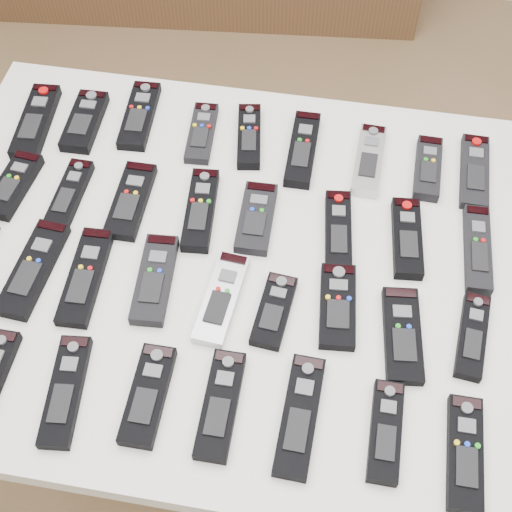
% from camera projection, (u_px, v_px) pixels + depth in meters
% --- Properties ---
extents(ground, '(4.00, 4.00, 0.00)m').
position_uv_depth(ground, '(218.00, 420.00, 1.93)').
color(ground, olive).
rests_on(ground, ground).
extents(table, '(1.25, 0.88, 0.78)m').
position_uv_depth(table, '(256.00, 280.00, 1.33)').
color(table, white).
rests_on(table, ground).
extents(remote_0, '(0.07, 0.20, 0.02)m').
position_uv_depth(remote_0, '(36.00, 122.00, 1.46)').
color(remote_0, black).
rests_on(remote_0, table).
extents(remote_1, '(0.07, 0.16, 0.02)m').
position_uv_depth(remote_1, '(85.00, 121.00, 1.47)').
color(remote_1, black).
rests_on(remote_1, table).
extents(remote_2, '(0.07, 0.19, 0.02)m').
position_uv_depth(remote_2, '(139.00, 115.00, 1.48)').
color(remote_2, black).
rests_on(remote_2, table).
extents(remote_3, '(0.06, 0.16, 0.02)m').
position_uv_depth(remote_3, '(202.00, 133.00, 1.45)').
color(remote_3, black).
rests_on(remote_3, table).
extents(remote_4, '(0.07, 0.17, 0.02)m').
position_uv_depth(remote_4, '(249.00, 136.00, 1.44)').
color(remote_4, black).
rests_on(remote_4, table).
extents(remote_5, '(0.05, 0.19, 0.02)m').
position_uv_depth(remote_5, '(302.00, 149.00, 1.42)').
color(remote_5, black).
rests_on(remote_5, table).
extents(remote_6, '(0.06, 0.18, 0.02)m').
position_uv_depth(remote_6, '(369.00, 160.00, 1.40)').
color(remote_6, '#B7B7BC').
rests_on(remote_6, table).
extents(remote_7, '(0.05, 0.15, 0.02)m').
position_uv_depth(remote_7, '(428.00, 168.00, 1.39)').
color(remote_7, black).
rests_on(remote_7, table).
extents(remote_8, '(0.06, 0.18, 0.02)m').
position_uv_depth(remote_8, '(474.00, 172.00, 1.39)').
color(remote_8, black).
rests_on(remote_8, table).
extents(remote_10, '(0.07, 0.16, 0.02)m').
position_uv_depth(remote_10, '(13.00, 185.00, 1.37)').
color(remote_10, black).
rests_on(remote_10, table).
extents(remote_11, '(0.05, 0.17, 0.02)m').
position_uv_depth(remote_11, '(69.00, 195.00, 1.36)').
color(remote_11, black).
rests_on(remote_11, table).
extents(remote_12, '(0.06, 0.18, 0.02)m').
position_uv_depth(remote_12, '(131.00, 201.00, 1.35)').
color(remote_12, black).
rests_on(remote_12, table).
extents(remote_13, '(0.07, 0.19, 0.02)m').
position_uv_depth(remote_13, '(200.00, 210.00, 1.33)').
color(remote_13, black).
rests_on(remote_13, table).
extents(remote_14, '(0.06, 0.16, 0.02)m').
position_uv_depth(remote_14, '(256.00, 218.00, 1.32)').
color(remote_14, black).
rests_on(remote_14, table).
extents(remote_15, '(0.07, 0.18, 0.02)m').
position_uv_depth(remote_15, '(338.00, 232.00, 1.30)').
color(remote_15, black).
rests_on(remote_15, table).
extents(remote_16, '(0.07, 0.17, 0.02)m').
position_uv_depth(remote_16, '(407.00, 238.00, 1.30)').
color(remote_16, black).
rests_on(remote_16, table).
extents(remote_17, '(0.05, 0.19, 0.02)m').
position_uv_depth(remote_17, '(477.00, 249.00, 1.29)').
color(remote_17, black).
rests_on(remote_17, table).
extents(remote_20, '(0.07, 0.20, 0.02)m').
position_uv_depth(remote_20, '(33.00, 269.00, 1.26)').
color(remote_20, black).
rests_on(remote_20, table).
extents(remote_21, '(0.06, 0.20, 0.02)m').
position_uv_depth(remote_21, '(85.00, 276.00, 1.25)').
color(remote_21, black).
rests_on(remote_21, table).
extents(remote_22, '(0.07, 0.18, 0.02)m').
position_uv_depth(remote_22, '(155.00, 279.00, 1.25)').
color(remote_22, black).
rests_on(remote_22, table).
extents(remote_23, '(0.07, 0.19, 0.02)m').
position_uv_depth(remote_23, '(222.00, 298.00, 1.23)').
color(remote_23, '#B7B7BC').
rests_on(remote_23, table).
extents(remote_24, '(0.06, 0.14, 0.02)m').
position_uv_depth(remote_24, '(274.00, 311.00, 1.21)').
color(remote_24, black).
rests_on(remote_24, table).
extents(remote_25, '(0.07, 0.17, 0.02)m').
position_uv_depth(remote_25, '(338.00, 306.00, 1.22)').
color(remote_25, black).
rests_on(remote_25, table).
extents(remote_26, '(0.08, 0.18, 0.02)m').
position_uv_depth(remote_26, '(402.00, 335.00, 1.19)').
color(remote_26, black).
rests_on(remote_26, table).
extents(remote_27, '(0.06, 0.16, 0.02)m').
position_uv_depth(remote_27, '(472.00, 336.00, 1.19)').
color(remote_27, black).
rests_on(remote_27, table).
extents(remote_31, '(0.07, 0.19, 0.02)m').
position_uv_depth(remote_31, '(66.00, 391.00, 1.13)').
color(remote_31, black).
rests_on(remote_31, table).
extents(remote_32, '(0.06, 0.17, 0.02)m').
position_uv_depth(remote_32, '(148.00, 395.00, 1.12)').
color(remote_32, black).
rests_on(remote_32, table).
extents(remote_33, '(0.05, 0.18, 0.02)m').
position_uv_depth(remote_33, '(220.00, 405.00, 1.11)').
color(remote_33, black).
rests_on(remote_33, table).
extents(remote_34, '(0.06, 0.20, 0.02)m').
position_uv_depth(remote_34, '(300.00, 416.00, 1.11)').
color(remote_34, black).
rests_on(remote_34, table).
extents(remote_35, '(0.05, 0.16, 0.02)m').
position_uv_depth(remote_35, '(386.00, 431.00, 1.09)').
color(remote_35, black).
rests_on(remote_35, table).
extents(remote_36, '(0.05, 0.18, 0.02)m').
position_uv_depth(remote_36, '(465.00, 453.00, 1.07)').
color(remote_36, black).
rests_on(remote_36, table).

